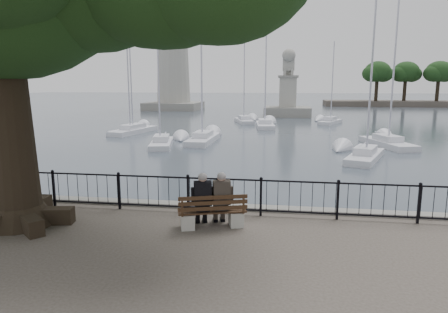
% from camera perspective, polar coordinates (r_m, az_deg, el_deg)
% --- Properties ---
extents(harbor, '(260.00, 260.00, 1.20)m').
position_cam_1_polar(harbor, '(11.67, 0.37, -9.76)').
color(harbor, slate).
rests_on(harbor, ground).
extents(railing, '(22.06, 0.06, 1.00)m').
position_cam_1_polar(railing, '(10.87, -0.00, -5.40)').
color(railing, black).
rests_on(railing, ground).
extents(bench, '(1.75, 0.98, 0.88)m').
position_cam_1_polar(bench, '(9.95, -1.70, -8.43)').
color(bench, gray).
rests_on(bench, ground).
extents(person_left, '(0.54, 0.76, 1.40)m').
position_cam_1_polar(person_left, '(9.91, -3.12, -6.46)').
color(person_left, black).
rests_on(person_left, ground).
extents(person_right, '(0.54, 0.76, 1.40)m').
position_cam_1_polar(person_right, '(9.97, -0.47, -6.36)').
color(person_right, '#2A2520').
rests_on(person_right, ground).
extents(lighthouse, '(9.29, 9.29, 28.66)m').
position_cam_1_polar(lighthouse, '(72.92, -7.34, 16.12)').
color(lighthouse, slate).
rests_on(lighthouse, ground).
extents(lion_monument, '(6.44, 6.44, 9.38)m').
position_cam_1_polar(lion_monument, '(57.82, 9.07, 8.07)').
color(lion_monument, slate).
rests_on(lion_monument, ground).
extents(sailboat_a, '(2.54, 5.36, 9.93)m').
position_cam_1_polar(sailboat_a, '(29.71, -8.92, 2.05)').
color(sailboat_a, silver).
rests_on(sailboat_a, ground).
extents(sailboat_b, '(1.77, 6.01, 12.79)m').
position_cam_1_polar(sailboat_b, '(31.38, -3.02, 2.69)').
color(sailboat_b, silver).
rests_on(sailboat_b, ground).
extents(sailboat_c, '(3.25, 5.50, 10.99)m').
position_cam_1_polar(sailboat_c, '(25.44, 19.52, 0.26)').
color(sailboat_c, silver).
rests_on(sailboat_c, ground).
extents(sailboat_d, '(3.19, 6.04, 11.24)m').
position_cam_1_polar(sailboat_d, '(31.60, 22.30, 1.92)').
color(sailboat_d, silver).
rests_on(sailboat_d, ground).
extents(sailboat_e, '(2.92, 6.02, 13.17)m').
position_cam_1_polar(sailboat_e, '(38.43, -12.71, 3.88)').
color(sailboat_e, silver).
rests_on(sailboat_e, ground).
extents(sailboat_f, '(2.34, 6.26, 12.78)m').
position_cam_1_polar(sailboat_f, '(42.48, 5.86, 4.64)').
color(sailboat_f, silver).
rests_on(sailboat_f, ground).
extents(sailboat_g, '(3.28, 5.09, 9.36)m').
position_cam_1_polar(sailboat_g, '(47.85, 14.94, 4.91)').
color(sailboat_g, silver).
rests_on(sailboat_g, ground).
extents(sailboat_h, '(2.96, 5.68, 12.81)m').
position_cam_1_polar(sailboat_h, '(47.51, 2.88, 5.30)').
color(sailboat_h, silver).
rests_on(sailboat_h, ground).
extents(sailboat_i, '(2.60, 5.91, 10.22)m').
position_cam_1_polar(sailboat_i, '(37.95, -13.05, 3.68)').
color(sailboat_i, silver).
rests_on(sailboat_i, ground).
extents(sailboat_j, '(1.56, 5.03, 9.57)m').
position_cam_1_polar(sailboat_j, '(31.26, -3.01, 2.56)').
color(sailboat_j, silver).
rests_on(sailboat_j, ground).
extents(far_shore, '(30.00, 8.60, 9.18)m').
position_cam_1_polar(far_shore, '(90.55, 24.23, 9.09)').
color(far_shore, '#423B33').
rests_on(far_shore, ground).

